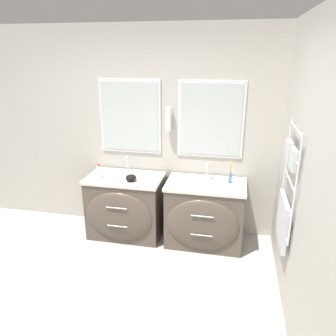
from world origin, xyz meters
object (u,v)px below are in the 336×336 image
(vanity_left, at_px, (125,206))
(flower_vase, at_px, (230,175))
(toiletry_bottle, at_px, (99,171))
(vanity_right, at_px, (204,214))
(amenity_bowl, at_px, (131,178))

(vanity_left, relative_size, flower_vase, 3.55)
(toiletry_bottle, distance_m, flower_vase, 1.60)
(vanity_right, height_order, amenity_bowl, amenity_bowl)
(amenity_bowl, xyz_separation_m, flower_vase, (1.17, 0.17, 0.06))
(vanity_left, xyz_separation_m, flower_vase, (1.29, 0.09, 0.49))
(amenity_bowl, distance_m, flower_vase, 1.18)
(vanity_right, height_order, toiletry_bottle, toiletry_bottle)
(flower_vase, bearing_deg, vanity_left, -175.94)
(vanity_right, height_order, flower_vase, flower_vase)
(vanity_left, xyz_separation_m, toiletry_bottle, (-0.30, -0.06, 0.48))
(vanity_right, distance_m, flower_vase, 0.57)
(vanity_left, height_order, vanity_right, same)
(vanity_left, distance_m, amenity_bowl, 0.46)
(vanity_right, distance_m, toiletry_bottle, 1.40)
(vanity_left, xyz_separation_m, vanity_right, (1.02, 0.00, 0.00))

